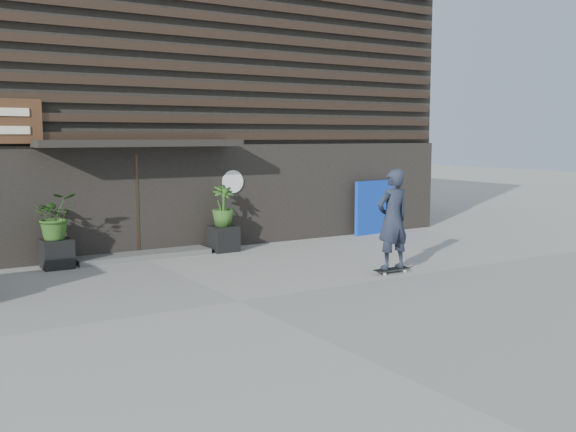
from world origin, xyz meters
TOP-DOWN VIEW (x-y plane):
  - ground at (0.00, 0.00)m, footprint 80.00×80.00m
  - entrance_step at (0.00, 4.60)m, footprint 3.00×0.80m
  - planter_pot_left at (-1.90, 4.40)m, footprint 0.60×0.60m
  - bamboo_left at (-1.90, 4.40)m, footprint 0.86×0.75m
  - planter_pot_right at (1.90, 4.40)m, footprint 0.60×0.60m
  - bamboo_right at (1.90, 4.40)m, footprint 0.54×0.54m
  - blue_tarp at (6.78, 4.70)m, footprint 1.58×0.33m
  - building at (-0.00, 9.96)m, footprint 18.00×11.00m
  - skateboarder at (3.61, 0.36)m, footprint 0.78×0.48m

SIDE VIEW (x-z plane):
  - ground at x=0.00m, z-range 0.00..0.00m
  - entrance_step at x=0.00m, z-range 0.00..0.12m
  - planter_pot_left at x=-1.90m, z-range 0.00..0.60m
  - planter_pot_right at x=1.90m, z-range 0.00..0.60m
  - blue_tarp at x=6.78m, z-range 0.00..1.48m
  - skateboarder at x=3.61m, z-range 0.04..2.11m
  - bamboo_left at x=-1.90m, z-range 0.60..1.56m
  - bamboo_right at x=1.90m, z-range 0.60..1.56m
  - building at x=0.00m, z-range -0.01..7.99m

